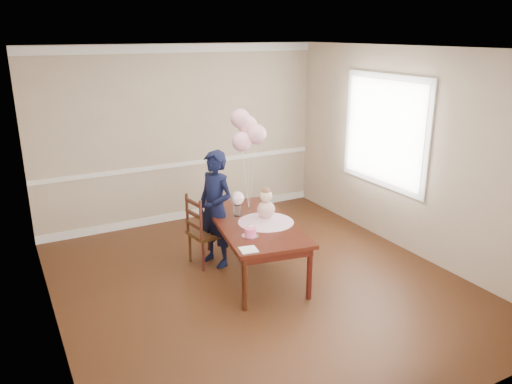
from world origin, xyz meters
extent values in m
cube|color=black|center=(0.00, 0.00, 0.00)|extent=(4.50, 5.00, 0.00)
cube|color=white|center=(0.00, 0.00, 2.70)|extent=(4.50, 5.00, 0.02)
cube|color=tan|center=(0.00, 2.50, 1.35)|extent=(4.50, 0.02, 2.70)
cube|color=tan|center=(0.00, -2.50, 1.35)|extent=(4.50, 0.02, 2.70)
cube|color=tan|center=(-2.25, 0.00, 1.35)|extent=(0.02, 5.00, 2.70)
cube|color=tan|center=(2.25, 0.00, 1.35)|extent=(0.02, 5.00, 2.70)
cube|color=white|center=(0.00, 2.49, 0.90)|extent=(4.50, 0.02, 0.07)
cube|color=silver|center=(0.00, 2.49, 2.63)|extent=(4.50, 0.02, 0.12)
cube|color=white|center=(0.00, 2.49, 0.06)|extent=(4.50, 0.02, 0.12)
cube|color=silver|center=(2.23, 0.50, 1.55)|extent=(0.02, 1.66, 1.56)
cube|color=white|center=(2.21, 0.50, 1.55)|extent=(0.01, 1.50, 1.40)
cube|color=black|center=(0.09, 0.31, 0.65)|extent=(1.18, 1.91, 0.04)
cube|color=black|center=(0.09, 0.31, 0.58)|extent=(1.08, 1.80, 0.09)
cylinder|color=black|center=(-0.42, -0.43, 0.31)|extent=(0.07, 0.07, 0.62)
cylinder|color=black|center=(0.32, -0.56, 0.31)|extent=(0.07, 0.07, 0.62)
cylinder|color=black|center=(-0.15, 1.18, 0.31)|extent=(0.07, 0.07, 0.62)
cylinder|color=black|center=(0.59, 1.06, 0.31)|extent=(0.07, 0.07, 0.62)
cone|color=#D89FBA|center=(0.21, 0.24, 0.71)|extent=(0.78, 0.78, 0.09)
sphere|color=pink|center=(0.21, 0.24, 0.83)|extent=(0.21, 0.21, 0.21)
sphere|color=beige|center=(0.21, 0.24, 1.00)|extent=(0.15, 0.15, 0.15)
sphere|color=brown|center=(0.21, 0.24, 1.05)|extent=(0.11, 0.11, 0.11)
cylinder|color=#BABABF|center=(-0.16, -0.05, 0.67)|extent=(0.23, 0.23, 0.01)
cylinder|color=#FB4F8A|center=(-0.16, -0.05, 0.72)|extent=(0.15, 0.15, 0.09)
sphere|color=white|center=(-0.16, -0.05, 0.78)|extent=(0.03, 0.03, 0.03)
sphere|color=white|center=(-0.13, -0.04, 0.78)|extent=(0.03, 0.03, 0.03)
cylinder|color=silver|center=(0.00, 0.60, 0.74)|extent=(0.10, 0.10, 0.14)
sphere|color=#FFD5D9|center=(0.00, 0.60, 0.90)|extent=(0.17, 0.17, 0.17)
cube|color=white|center=(-0.35, -0.38, 0.67)|extent=(0.21, 0.21, 0.01)
cylinder|color=silver|center=(0.26, 0.78, 0.68)|extent=(0.04, 0.04, 0.02)
sphere|color=#FFB4CE|center=(0.17, 0.79, 1.56)|extent=(0.25, 0.25, 0.25)
sphere|color=#F0AABD|center=(0.34, 0.72, 1.65)|extent=(0.25, 0.25, 0.25)
sphere|color=#EEA8B7|center=(0.29, 0.86, 1.74)|extent=(0.25, 0.25, 0.25)
sphere|color=#E19FB6|center=(0.20, 0.90, 1.83)|extent=(0.25, 0.25, 0.25)
cylinder|color=white|center=(0.21, 0.79, 1.05)|extent=(0.08, 0.02, 0.74)
cylinder|color=white|center=(0.30, 0.75, 1.10)|extent=(0.08, 0.06, 0.83)
cylinder|color=white|center=(0.27, 0.82, 1.14)|extent=(0.03, 0.08, 0.92)
cylinder|color=white|center=(0.23, 0.84, 1.19)|extent=(0.06, 0.10, 1.01)
cube|color=#331D0E|center=(-0.33, 0.82, 0.41)|extent=(0.46, 0.46, 0.05)
cylinder|color=#3A130F|center=(-0.46, 0.63, 0.20)|extent=(0.04, 0.04, 0.39)
cylinder|color=#35140E|center=(-0.14, 0.68, 0.20)|extent=(0.04, 0.04, 0.39)
cylinder|color=#3A200F|center=(-0.52, 0.95, 0.20)|extent=(0.04, 0.04, 0.39)
cylinder|color=#36130E|center=(-0.19, 1.00, 0.20)|extent=(0.04, 0.04, 0.39)
cylinder|color=#3D1810|center=(-0.48, 0.62, 0.68)|extent=(0.04, 0.04, 0.51)
cylinder|color=#35170E|center=(-0.53, 0.95, 0.68)|extent=(0.04, 0.04, 0.51)
cube|color=#341A0E|center=(-0.51, 0.79, 0.57)|extent=(0.09, 0.37, 0.05)
cube|color=#32180D|center=(-0.51, 0.79, 0.72)|extent=(0.09, 0.37, 0.05)
cube|color=#3B1710|center=(-0.51, 0.79, 0.86)|extent=(0.09, 0.37, 0.05)
imported|color=black|center=(-0.23, 0.76, 0.75)|extent=(0.53, 0.63, 1.49)
camera|label=1|loc=(-2.55, -4.67, 2.87)|focal=35.00mm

